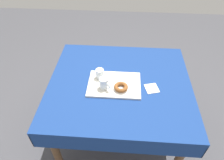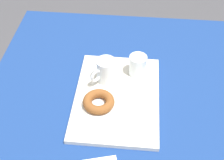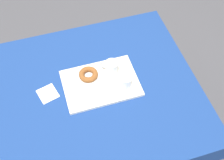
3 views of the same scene
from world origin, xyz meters
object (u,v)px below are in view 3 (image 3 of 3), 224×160
(donut_plate_left, at_px, (89,76))
(sugar_donut_left, at_px, (88,74))
(serving_tray, at_px, (101,83))
(water_glass_near, at_px, (125,83))
(tea_mug_left, at_px, (111,68))
(dining_table, at_px, (96,99))
(paper_napkin, at_px, (48,94))

(donut_plate_left, relative_size, sugar_donut_left, 1.05)
(serving_tray, relative_size, water_glass_near, 5.20)
(serving_tray, relative_size, tea_mug_left, 4.57)
(donut_plate_left, bearing_deg, dining_table, -82.92)
(serving_tray, xyz_separation_m, donut_plate_left, (-0.06, 0.06, 0.01))
(water_glass_near, height_order, donut_plate_left, water_glass_near)
(donut_plate_left, bearing_deg, sugar_donut_left, 0.00)
(tea_mug_left, height_order, paper_napkin, tea_mug_left)
(donut_plate_left, height_order, paper_napkin, donut_plate_left)
(water_glass_near, bearing_deg, serving_tray, 151.44)
(serving_tray, distance_m, paper_napkin, 0.31)
(water_glass_near, distance_m, donut_plate_left, 0.23)
(sugar_donut_left, bearing_deg, serving_tray, -46.46)
(donut_plate_left, bearing_deg, paper_napkin, -171.25)
(tea_mug_left, bearing_deg, donut_plate_left, 175.95)
(donut_plate_left, xyz_separation_m, sugar_donut_left, (0.00, 0.00, 0.02))
(sugar_donut_left, bearing_deg, dining_table, -82.92)
(water_glass_near, bearing_deg, sugar_donut_left, 144.96)
(serving_tray, xyz_separation_m, water_glass_near, (0.13, -0.07, 0.05))
(dining_table, bearing_deg, paper_napkin, 167.96)
(tea_mug_left, bearing_deg, dining_table, -145.68)
(tea_mug_left, xyz_separation_m, donut_plate_left, (-0.14, 0.01, -0.04))
(water_glass_near, relative_size, paper_napkin, 0.77)
(sugar_donut_left, distance_m, paper_napkin, 0.26)
(donut_plate_left, bearing_deg, tea_mug_left, -4.05)
(tea_mug_left, xyz_separation_m, water_glass_near, (0.05, -0.12, -0.01))
(water_glass_near, relative_size, sugar_donut_left, 0.74)
(tea_mug_left, height_order, sugar_donut_left, tea_mug_left)
(dining_table, distance_m, sugar_donut_left, 0.16)
(tea_mug_left, height_order, donut_plate_left, tea_mug_left)
(dining_table, xyz_separation_m, water_glass_near, (0.17, -0.03, 0.15))
(serving_tray, distance_m, sugar_donut_left, 0.09)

